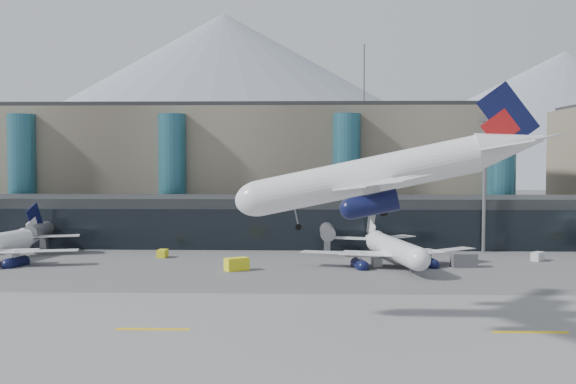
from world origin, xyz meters
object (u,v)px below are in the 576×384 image
at_px(veh_b, 162,253).
at_px(veh_c, 464,260).
at_px(hero_jet, 397,163).
at_px(veh_d, 538,256).
at_px(lightmast_mid, 484,177).
at_px(jet_parked_mid, 389,241).
at_px(veh_h, 237,264).
at_px(veh_g, 376,261).

distance_m(veh_b, veh_c, 53.32).
bearing_deg(hero_jet, veh_d, 63.09).
distance_m(lightmast_mid, jet_parked_mid, 27.57).
xyz_separation_m(veh_c, veh_h, (-37.45, -4.81, -0.11)).
bearing_deg(hero_jet, veh_c, 73.90).
relative_size(lightmast_mid, hero_jet, 0.72).
xyz_separation_m(lightmast_mid, hero_jet, (-23.69, -59.43, 3.43)).
xyz_separation_m(jet_parked_mid, veh_g, (-2.30, -1.77, -3.20)).
height_order(lightmast_mid, jet_parked_mid, lightmast_mid).
xyz_separation_m(lightmast_mid, veh_h, (-45.08, -23.51, -13.39)).
distance_m(lightmast_mid, veh_h, 52.58).
height_order(hero_jet, veh_b, hero_jet).
relative_size(hero_jet, veh_b, 14.35).
relative_size(lightmast_mid, veh_g, 10.05).
distance_m(lightmast_mid, veh_g, 31.53).
distance_m(hero_jet, veh_h, 45.06).
xyz_separation_m(veh_b, veh_h, (15.02, -14.31, 0.32)).
bearing_deg(hero_jet, jet_parked_mid, 90.24).
xyz_separation_m(veh_d, veh_g, (-28.90, -6.69, -0.03)).
relative_size(hero_jet, jet_parked_mid, 1.10).
bearing_deg(lightmast_mid, hero_jet, -111.73).
xyz_separation_m(veh_d, veh_h, (-51.92, -12.32, 0.26)).
height_order(hero_jet, veh_h, hero_jet).
xyz_separation_m(veh_b, veh_c, (52.47, -9.50, 0.42)).
height_order(lightmast_mid, veh_c, lightmast_mid).
bearing_deg(veh_d, veh_c, 157.56).
xyz_separation_m(jet_parked_mid, veh_h, (-25.32, -7.39, -2.91)).
relative_size(hero_jet, veh_d, 13.22).
bearing_deg(hero_jet, lightmast_mid, 73.68).
distance_m(lightmast_mid, veh_b, 62.33).
bearing_deg(veh_h, veh_c, -24.72).
distance_m(jet_parked_mid, veh_d, 27.24).
bearing_deg(veh_d, hero_jet, -172.19).
bearing_deg(veh_g, hero_jet, -8.87).
relative_size(jet_parked_mid, veh_c, 7.88).
bearing_deg(veh_d, veh_b, 128.43).
xyz_separation_m(veh_c, veh_g, (-14.43, 0.82, -0.40)).
height_order(veh_c, veh_g, veh_c).
xyz_separation_m(veh_g, veh_h, (-23.01, -5.63, 0.29)).
xyz_separation_m(veh_c, veh_d, (14.47, 7.51, -0.37)).
height_order(veh_b, veh_h, veh_h).
bearing_deg(veh_h, lightmast_mid, -4.50).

